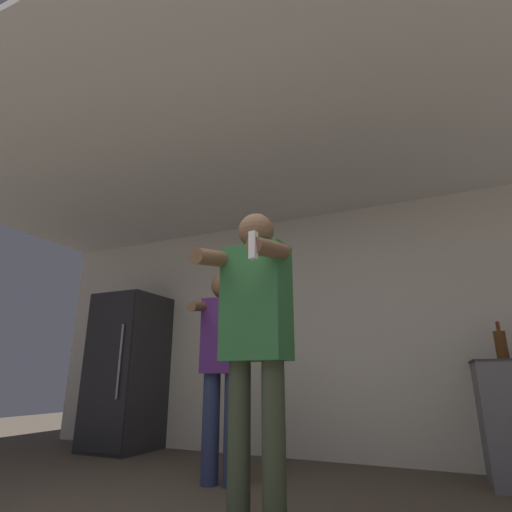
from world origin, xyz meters
name	(u,v)px	position (x,y,z in m)	size (l,w,h in m)	color
wall_back	(315,329)	(0.00, 3.02, 1.27)	(7.00, 0.06, 2.55)	beige
ceiling_slab	(257,151)	(0.00, 1.49, 2.57)	(7.00, 3.51, 0.05)	silver
refrigerator	(127,370)	(-2.15, 2.62, 0.86)	(0.69, 0.75, 1.72)	#262628
bottle_red_label	(501,345)	(1.64, 2.64, 1.03)	(0.09, 0.09, 0.31)	#563314
person_woman_foreground	(255,329)	(0.26, 0.87, 1.03)	(0.48, 0.49, 1.72)	#38422D
person_man_side	(223,357)	(-0.43, 1.77, 0.93)	(0.42, 0.44, 1.64)	navy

